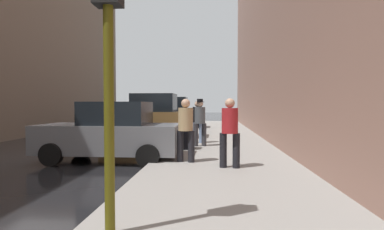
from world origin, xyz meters
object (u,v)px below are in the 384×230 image
object	(u,v)px
parked_black_suv	(170,115)
rolling_suitcase	(187,139)
parked_bronze_suv	(151,118)
parked_gray_coupe	(112,133)
fire_hydrant	(189,128)
pedestrian_in_jeans	(198,119)
pedestrian_in_tan_coat	(186,127)
pedestrian_in_red_jacket	(230,129)
traffic_light	(108,14)
pedestrian_with_beanie	(200,120)

from	to	relation	value
parked_black_suv	rolling_suitcase	bearing A→B (deg)	-78.22
parked_bronze_suv	parked_black_suv	world-z (taller)	same
parked_gray_coupe	parked_bronze_suv	distance (m)	5.71
parked_bronze_suv	parked_black_suv	size ratio (longest dim) A/B	1.01
rolling_suitcase	fire_hydrant	bearing A→B (deg)	93.80
parked_bronze_suv	pedestrian_in_jeans	bearing A→B (deg)	-44.41
pedestrian_in_tan_coat	pedestrian_in_red_jacket	bearing A→B (deg)	-30.15
parked_gray_coupe	fire_hydrant	size ratio (longest dim) A/B	5.98
parked_black_suv	pedestrian_in_red_jacket	distance (m)	13.81
parked_bronze_suv	parked_black_suv	distance (m)	6.19
parked_gray_coupe	pedestrian_in_jeans	bearing A→B (deg)	54.01
pedestrian_in_red_jacket	traffic_light	bearing A→B (deg)	-112.47
traffic_light	pedestrian_in_tan_coat	size ratio (longest dim) A/B	2.11
parked_gray_coupe	pedestrian_with_beanie	xyz separation A→B (m)	(2.56, 2.37, 0.29)
parked_bronze_suv	pedestrian_in_jeans	xyz separation A→B (m)	(2.42, -2.37, 0.07)
parked_gray_coupe	fire_hydrant	distance (m)	7.02
parked_black_suv	fire_hydrant	bearing A→B (deg)	-70.59
parked_bronze_suv	pedestrian_in_tan_coat	size ratio (longest dim) A/B	2.71
pedestrian_with_beanie	pedestrian_in_tan_coat	xyz separation A→B (m)	(-0.24, -3.17, -0.03)
pedestrian_in_red_jacket	pedestrian_with_beanie	bearing A→B (deg)	103.39
pedestrian_with_beanie	rolling_suitcase	distance (m)	1.09
traffic_light	pedestrian_with_beanie	xyz separation A→B (m)	(0.71, 7.77, -1.62)
parked_bronze_suv	pedestrian_in_red_jacket	bearing A→B (deg)	-64.14
parked_black_suv	pedestrian_in_jeans	world-z (taller)	parked_black_suv
fire_hydrant	parked_bronze_suv	bearing A→B (deg)	-149.34
pedestrian_in_red_jacket	rolling_suitcase	size ratio (longest dim) A/B	1.64
parked_black_suv	pedestrian_in_tan_coat	xyz separation A→B (m)	(2.33, -12.69, 0.07)
traffic_light	pedestrian_in_tan_coat	bearing A→B (deg)	84.14
parked_bronze_suv	pedestrian_in_jeans	world-z (taller)	parked_bronze_suv
parked_gray_coupe	traffic_light	xyz separation A→B (m)	(1.85, -5.40, 1.91)
fire_hydrant	pedestrian_in_jeans	size ratio (longest dim) A/B	0.41
parked_bronze_suv	traffic_light	size ratio (longest dim) A/B	1.29
parked_bronze_suv	traffic_light	bearing A→B (deg)	-80.52
fire_hydrant	pedestrian_in_jeans	xyz separation A→B (m)	(0.62, -3.44, 0.61)
traffic_light	pedestrian_with_beanie	distance (m)	7.97
traffic_light	pedestrian_in_jeans	size ratio (longest dim) A/B	2.11
traffic_light	pedestrian_in_tan_coat	distance (m)	4.91
traffic_light	pedestrian_in_red_jacket	world-z (taller)	traffic_light
pedestrian_with_beanie	pedestrian_in_red_jacket	world-z (taller)	pedestrian_with_beanie
parked_gray_coupe	pedestrian_in_red_jacket	bearing A→B (deg)	-22.93
parked_gray_coupe	pedestrian_in_jeans	size ratio (longest dim) A/B	2.46
pedestrian_in_jeans	pedestrian_in_red_jacket	world-z (taller)	same
fire_hydrant	traffic_light	size ratio (longest dim) A/B	0.20
fire_hydrant	traffic_light	distance (m)	12.38
pedestrian_in_jeans	rolling_suitcase	size ratio (longest dim) A/B	1.64
pedestrian_with_beanie	parked_black_suv	bearing A→B (deg)	105.07
pedestrian_in_red_jacket	rolling_suitcase	xyz separation A→B (m)	(-1.33, 3.06, -0.61)
traffic_light	pedestrian_with_beanie	world-z (taller)	traffic_light
traffic_light	rolling_suitcase	xyz separation A→B (m)	(0.29, 6.99, -2.27)
parked_black_suv	fire_hydrant	xyz separation A→B (m)	(1.80, -5.12, -0.54)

